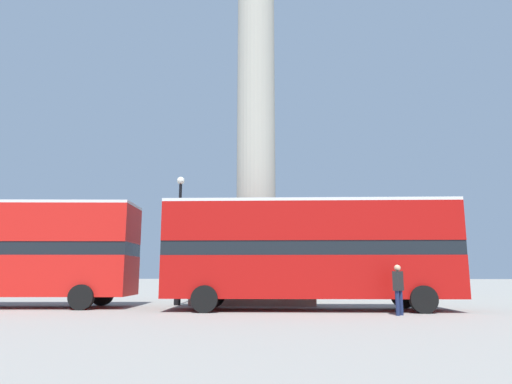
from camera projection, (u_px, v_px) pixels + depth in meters
name	position (u px, v px, depth m)	size (l,w,h in m)	color
ground_plane	(256.00, 302.00, 22.80)	(200.00, 200.00, 0.00)	gray
monument_column	(256.00, 165.00, 24.05)	(5.68, 5.68, 20.89)	#A39E8E
bus_a	(309.00, 250.00, 18.31)	(11.53, 3.20, 4.29)	#A80F0C
bus_b	(7.00, 250.00, 19.69)	(11.05, 3.55, 4.43)	red
equestrian_statue	(414.00, 270.00, 28.34)	(3.88, 3.50, 5.79)	#A39E8E
street_lamp	(179.00, 239.00, 21.34)	(0.36, 0.36, 5.99)	black
pedestrian_near_lamp	(398.00, 287.00, 15.88)	(0.44, 0.46, 1.73)	#192347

